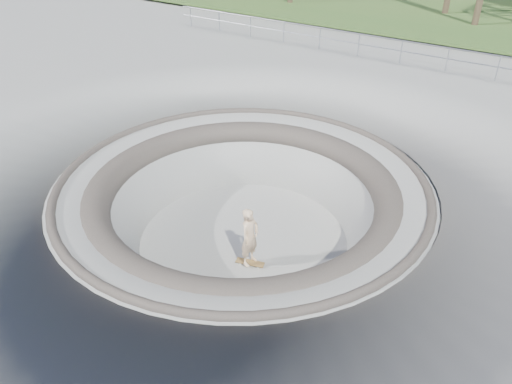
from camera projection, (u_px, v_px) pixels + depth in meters
ground at (243, 182)px, 13.69m from camera, size 180.00×180.00×0.00m
skate_bowl at (244, 235)px, 14.66m from camera, size 14.00×14.00×4.10m
safety_railing at (401, 52)px, 21.76m from camera, size 25.00×0.06×1.03m
skateboard at (250, 263)px, 13.62m from camera, size 0.82×0.44×0.08m
skater at (250, 237)px, 13.16m from camera, size 0.43×0.64×1.71m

